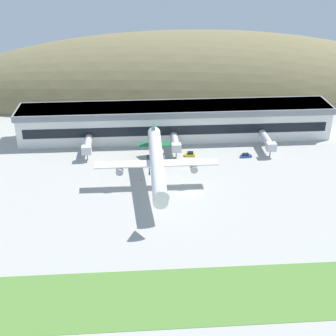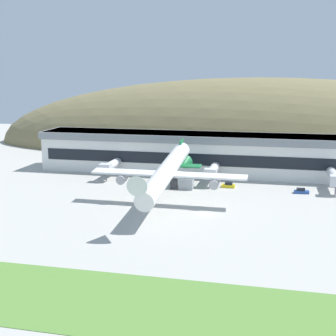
{
  "view_description": "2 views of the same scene",
  "coord_description": "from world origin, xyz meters",
  "views": [
    {
      "loc": [
        -15.93,
        -123.74,
        72.06
      ],
      "look_at": [
        -6.82,
        4.69,
        6.63
      ],
      "focal_mm": 50.0,
      "sensor_mm": 36.0,
      "label": 1
    },
    {
      "loc": [
        14.49,
        -102.65,
        31.69
      ],
      "look_at": [
        -10.2,
        5.9,
        9.16
      ],
      "focal_mm": 50.0,
      "sensor_mm": 36.0,
      "label": 2
    }
  ],
  "objects": [
    {
      "name": "jetway_1",
      "position": [
        -2.39,
        29.65,
        3.99
      ],
      "size": [
        3.38,
        12.87,
        5.43
      ],
      "color": "silver",
      "rests_on": "ground_plane"
    },
    {
      "name": "cargo_airplane",
      "position": [
        -10.25,
        5.11,
        8.37
      ],
      "size": [
        38.46,
        50.17,
        10.16
      ],
      "color": "white"
    },
    {
      "name": "jetway_0",
      "position": [
        -33.78,
        29.79,
        3.99
      ],
      "size": [
        3.38,
        12.61,
        5.43
      ],
      "color": "silver",
      "rests_on": "ground_plane"
    },
    {
      "name": "fuel_truck",
      "position": [
        -9.73,
        21.96,
        1.5
      ],
      "size": [
        6.41,
        2.5,
        3.14
      ],
      "color": "#333338",
      "rests_on": "ground_plane"
    },
    {
      "name": "jetway_2",
      "position": [
        31.16,
        28.83,
        3.99
      ],
      "size": [
        3.38,
        14.41,
        5.43
      ],
      "color": "silver",
      "rests_on": "ground_plane"
    },
    {
      "name": "ground_plane",
      "position": [
        0.0,
        0.0,
        0.0
      ],
      "size": [
        332.49,
        332.49,
        0.0
      ],
      "primitive_type": "plane",
      "color": "#ADAAA3"
    },
    {
      "name": "traffic_cone_0",
      "position": [
        -15.18,
        9.55,
        0.28
      ],
      "size": [
        0.52,
        0.52,
        0.58
      ],
      "color": "orange",
      "rests_on": "ground_plane"
    },
    {
      "name": "service_car_2",
      "position": [
        22.44,
        24.36,
        0.58
      ],
      "size": [
        4.02,
        1.9,
        1.41
      ],
      "color": "#264C99",
      "rests_on": "ground_plane"
    },
    {
      "name": "terminal_building",
      "position": [
        -1.17,
        44.21,
        7.31
      ],
      "size": [
        119.18,
        15.86,
        12.88
      ],
      "color": "white",
      "rests_on": "ground_plane"
    },
    {
      "name": "hill_backdrop",
      "position": [
        9.21,
        99.7,
        0.0
      ],
      "size": [
        241.8,
        73.09,
        60.3
      ],
      "primitive_type": "ellipsoid",
      "color": "olive",
      "rests_on": "ground_plane"
    },
    {
      "name": "grass_strip_foreground",
      "position": [
        0.0,
        -45.04,
        0.04
      ],
      "size": [
        299.24,
        18.75,
        0.08
      ],
      "primitive_type": "cube",
      "color": "#568438",
      "rests_on": "ground_plane"
    },
    {
      "name": "service_car_1",
      "position": [
        2.65,
        26.72,
        0.64
      ],
      "size": [
        3.74,
        2.02,
        1.54
      ],
      "color": "gold",
      "rests_on": "ground_plane"
    }
  ]
}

